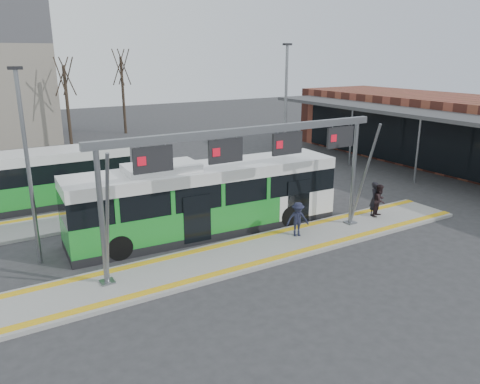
{
  "coord_description": "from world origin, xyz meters",
  "views": [
    {
      "loc": [
        -10.36,
        -15.34,
        8.15
      ],
      "look_at": [
        0.8,
        3.0,
        1.78
      ],
      "focal_mm": 35.0,
      "sensor_mm": 36.0,
      "label": 1
    }
  ],
  "objects_px": {
    "hero_bus": "(206,199)",
    "passenger_a": "(375,199)",
    "passenger_b": "(380,200)",
    "passenger_c": "(298,219)",
    "gantry": "(251,153)"
  },
  "relations": [
    {
      "from": "hero_bus",
      "to": "passenger_a",
      "type": "height_order",
      "value": "hero_bus"
    },
    {
      "from": "hero_bus",
      "to": "passenger_a",
      "type": "xyz_separation_m",
      "value": [
        8.25,
        -2.75,
        -0.58
      ]
    },
    {
      "from": "gantry",
      "to": "passenger_b",
      "type": "bearing_deg",
      "value": 0.5
    },
    {
      "from": "gantry",
      "to": "passenger_b",
      "type": "relative_size",
      "value": 7.83
    },
    {
      "from": "passenger_b",
      "to": "hero_bus",
      "type": "bearing_deg",
      "value": 139.2
    },
    {
      "from": "passenger_a",
      "to": "passenger_c",
      "type": "relative_size",
      "value": 1.1
    },
    {
      "from": "gantry",
      "to": "passenger_c",
      "type": "height_order",
      "value": "gantry"
    },
    {
      "from": "gantry",
      "to": "hero_bus",
      "type": "bearing_deg",
      "value": 99.74
    },
    {
      "from": "hero_bus",
      "to": "passenger_b",
      "type": "distance_m",
      "value": 8.9
    },
    {
      "from": "hero_bus",
      "to": "passenger_a",
      "type": "distance_m",
      "value": 8.72
    },
    {
      "from": "hero_bus",
      "to": "passenger_c",
      "type": "bearing_deg",
      "value": -40.41
    },
    {
      "from": "passenger_a",
      "to": "passenger_b",
      "type": "xyz_separation_m",
      "value": [
        0.11,
        -0.23,
        -0.05
      ]
    },
    {
      "from": "passenger_a",
      "to": "passenger_c",
      "type": "distance_m",
      "value": 5.15
    },
    {
      "from": "gantry",
      "to": "passenger_c",
      "type": "xyz_separation_m",
      "value": [
        2.58,
        0.08,
        -3.35
      ]
    },
    {
      "from": "gantry",
      "to": "passenger_b",
      "type": "distance_m",
      "value": 8.51
    }
  ]
}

